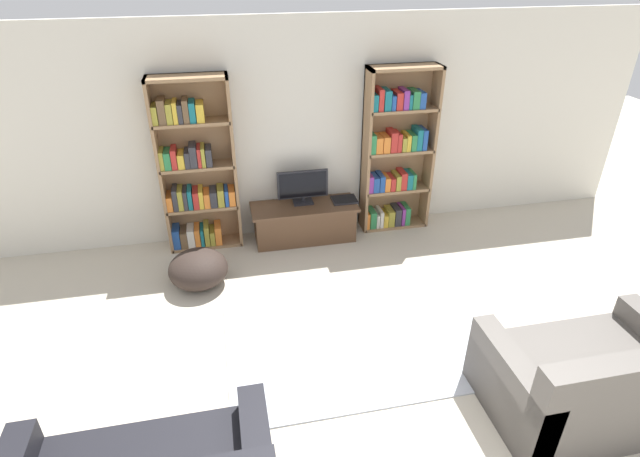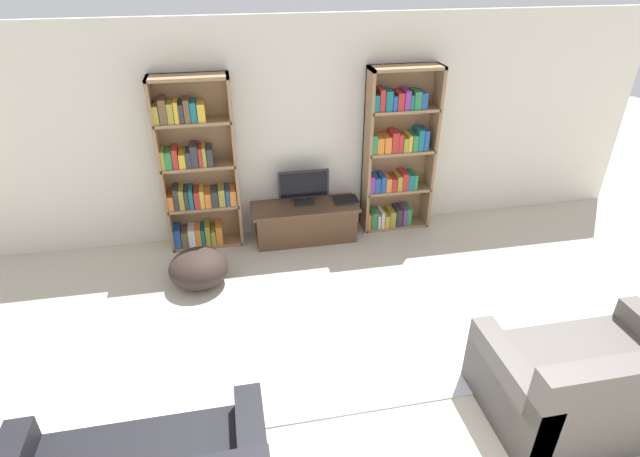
% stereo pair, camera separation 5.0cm
% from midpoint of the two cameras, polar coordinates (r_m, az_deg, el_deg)
% --- Properties ---
extents(wall_back, '(8.80, 0.06, 2.60)m').
position_cam_midpoint_polar(wall_back, '(6.04, -2.24, 11.06)').
color(wall_back, silver).
rests_on(wall_back, ground_plane).
extents(bookshelf_left, '(0.86, 0.30, 2.05)m').
position_cam_midpoint_polar(bookshelf_left, '(5.94, -13.72, 6.41)').
color(bookshelf_left, '#93704C').
rests_on(bookshelf_left, ground_plane).
extents(bookshelf_right, '(0.86, 0.30, 2.05)m').
position_cam_midpoint_polar(bookshelf_right, '(6.27, 8.96, 8.40)').
color(bookshelf_right, '#93704C').
rests_on(bookshelf_right, ground_plane).
extents(tv_stand, '(1.30, 0.49, 0.46)m').
position_cam_midpoint_polar(tv_stand, '(6.20, -1.47, 0.77)').
color(tv_stand, brown).
rests_on(tv_stand, ground_plane).
extents(television, '(0.62, 0.16, 0.43)m').
position_cam_midpoint_polar(television, '(6.06, -1.64, 4.83)').
color(television, black).
rests_on(television, tv_stand).
extents(laptop, '(0.31, 0.25, 0.03)m').
position_cam_midpoint_polar(laptop, '(6.21, 3.15, 3.30)').
color(laptop, '#28282D').
rests_on(laptop, tv_stand).
extents(area_rug, '(2.54, 1.52, 0.02)m').
position_cam_midpoint_polar(area_rug, '(4.77, 5.34, -12.95)').
color(area_rug, '#B2B7C1').
rests_on(area_rug, ground_plane).
extents(couch_right_sofa, '(1.52, 0.99, 0.89)m').
position_cam_midpoint_polar(couch_right_sofa, '(4.52, 28.68, -15.36)').
color(couch_right_sofa, '#56514C').
rests_on(couch_right_sofa, ground_plane).
extents(beanbag_ottoman, '(0.63, 0.63, 0.39)m').
position_cam_midpoint_polar(beanbag_ottoman, '(5.54, -13.45, -4.43)').
color(beanbag_ottoman, '#2D231E').
rests_on(beanbag_ottoman, ground_plane).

